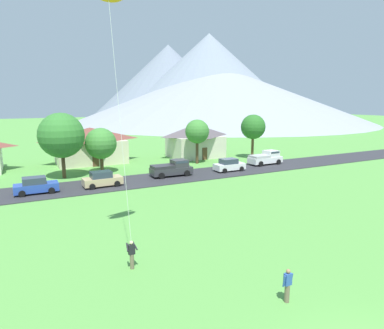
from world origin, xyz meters
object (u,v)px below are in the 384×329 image
(tree_near_left, at_px, (61,136))
(tree_left_of_center, at_px, (197,132))
(watcher_person, at_px, (287,285))
(parked_car_tan_east_end, at_px, (102,179))
(tree_center, at_px, (253,127))
(house_left_center, at_px, (90,145))
(pickup_truck_white_west_side, at_px, (266,158))
(house_right_center, at_px, (195,140))
(parked_car_white_mid_west, at_px, (229,165))
(pickup_truck_charcoal_east_side, at_px, (172,168))
(tree_right_of_center, at_px, (101,144))
(parked_car_blue_mid_east, at_px, (36,186))

(tree_near_left, height_order, tree_left_of_center, tree_near_left)
(watcher_person, bearing_deg, parked_car_tan_east_end, 96.48)
(tree_center, bearing_deg, house_left_center, 162.09)
(pickup_truck_white_west_side, bearing_deg, house_right_center, 118.72)
(parked_car_white_mid_west, relative_size, pickup_truck_charcoal_east_side, 0.80)
(house_right_center, distance_m, parked_car_tan_east_end, 22.89)
(parked_car_tan_east_end, distance_m, pickup_truck_white_west_side, 24.73)
(parked_car_tan_east_end, bearing_deg, tree_near_left, 116.36)
(house_right_center, height_order, watcher_person, house_right_center)
(house_left_center, bearing_deg, pickup_truck_charcoal_east_side, -63.28)
(parked_car_white_mid_west, height_order, pickup_truck_charcoal_east_side, pickup_truck_charcoal_east_side)
(house_left_center, distance_m, parked_car_tan_east_end, 15.92)
(pickup_truck_charcoal_east_side, bearing_deg, tree_left_of_center, 42.75)
(house_left_center, height_order, tree_center, tree_center)
(tree_right_of_center, bearing_deg, tree_left_of_center, 1.81)
(tree_center, bearing_deg, pickup_truck_charcoal_east_side, -159.60)
(pickup_truck_white_west_side, bearing_deg, watcher_person, -127.84)
(tree_near_left, bearing_deg, tree_left_of_center, 3.68)
(pickup_truck_charcoal_east_side, bearing_deg, parked_car_blue_mid_east, -176.14)
(tree_near_left, bearing_deg, house_right_center, 17.18)
(tree_center, bearing_deg, watcher_person, -124.95)
(tree_center, relative_size, parked_car_tan_east_end, 1.69)
(tree_near_left, distance_m, parked_car_tan_east_end, 8.48)
(pickup_truck_white_west_side, height_order, watcher_person, pickup_truck_white_west_side)
(tree_right_of_center, bearing_deg, watcher_person, -87.66)
(tree_right_of_center, height_order, parked_car_white_mid_west, tree_right_of_center)
(parked_car_white_mid_west, distance_m, watcher_person, 29.92)
(tree_center, xyz_separation_m, pickup_truck_white_west_side, (-1.74, -5.60, -4.11))
(tree_right_of_center, bearing_deg, tree_near_left, -170.74)
(tree_right_of_center, relative_size, parked_car_blue_mid_east, 1.42)
(parked_car_white_mid_west, relative_size, watcher_person, 2.51)
(house_right_center, height_order, pickup_truck_charcoal_east_side, house_right_center)
(house_left_center, height_order, parked_car_blue_mid_east, house_left_center)
(tree_left_of_center, height_order, watcher_person, tree_left_of_center)
(tree_near_left, bearing_deg, tree_right_of_center, 9.26)
(house_left_center, height_order, tree_left_of_center, tree_left_of_center)
(pickup_truck_white_west_side, distance_m, watcher_person, 35.39)
(tree_right_of_center, relative_size, parked_car_white_mid_west, 1.42)
(tree_left_of_center, bearing_deg, parked_car_tan_east_end, -154.19)
(pickup_truck_white_west_side, bearing_deg, pickup_truck_charcoal_east_side, -176.88)
(parked_car_white_mid_west, xyz_separation_m, pickup_truck_white_west_side, (7.57, 1.58, 0.19))
(tree_center, xyz_separation_m, parked_car_white_mid_west, (-9.31, -7.18, -4.30))
(tree_left_of_center, relative_size, tree_center, 0.92)
(house_left_center, relative_size, tree_left_of_center, 1.61)
(tree_right_of_center, distance_m, pickup_truck_charcoal_east_side, 9.97)
(tree_left_of_center, height_order, pickup_truck_charcoal_east_side, tree_left_of_center)
(parked_car_white_mid_west, distance_m, parked_car_tan_east_end, 17.08)
(parked_car_tan_east_end, distance_m, watcher_person, 25.96)
(parked_car_blue_mid_east, height_order, watcher_person, parked_car_blue_mid_east)
(house_right_center, xyz_separation_m, pickup_truck_white_west_side, (6.07, -11.08, -1.80))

